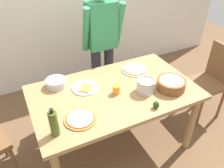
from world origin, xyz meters
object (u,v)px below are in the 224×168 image
chair_wooden_right (211,78)px  pizza_cooked_on_tray (80,119)px  popcorn_bowl (171,83)px  dining_table (114,98)px  pizza_raw_on_board (135,70)px  mixing_bowl_steel (56,83)px  person_cook (102,40)px  olive_oil_bottle (54,123)px  avocado (156,105)px  plate_with_slice (85,88)px  steel_pot (145,86)px  cup_orange (116,90)px

chair_wooden_right → pizza_cooked_on_tray: chair_wooden_right is taller
chair_wooden_right → popcorn_bowl: 0.87m
dining_table → pizza_raw_on_board: pizza_raw_on_board is taller
dining_table → mixing_bowl_steel: (-0.49, 0.33, 0.13)m
pizza_raw_on_board → popcorn_bowl: size_ratio=1.05×
person_cook → pizza_raw_on_board: bearing=-72.4°
olive_oil_bottle → avocado: bearing=-5.7°
mixing_bowl_steel → plate_with_slice: bearing=-33.5°
dining_table → popcorn_bowl: (0.51, -0.21, 0.15)m
pizza_cooked_on_tray → plate_with_slice: plate_with_slice is taller
dining_table → pizza_cooked_on_tray: bearing=-151.8°
pizza_cooked_on_tray → avocado: 0.67m
chair_wooden_right → plate_with_slice: bearing=173.0°
person_cook → steel_pot: person_cook is taller
dining_table → plate_with_slice: 0.31m
steel_pot → cup_orange: steel_pot is taller
olive_oil_bottle → popcorn_bowl: bearing=4.4°
cup_orange → avocado: size_ratio=1.21×
olive_oil_bottle → cup_orange: 0.71m
pizza_cooked_on_tray → popcorn_bowl: (0.95, 0.02, 0.05)m
chair_wooden_right → mixing_bowl_steel: size_ratio=4.75×
pizza_raw_on_board → dining_table: bearing=-147.6°
pizza_cooked_on_tray → plate_with_slice: 0.44m
plate_with_slice → mixing_bowl_steel: 0.30m
popcorn_bowl → avocado: size_ratio=4.00×
popcorn_bowl → olive_oil_bottle: size_ratio=1.09×
mixing_bowl_steel → olive_oil_bottle: (-0.17, -0.62, 0.07)m
pizza_raw_on_board → steel_pot: steel_pot is taller
person_cook → avocado: person_cook is taller
avocado → person_cook: bearing=90.2°
person_cook → plate_with_slice: person_cook is taller
pizza_cooked_on_tray → mixing_bowl_steel: mixing_bowl_steel is taller
chair_wooden_right → pizza_raw_on_board: bearing=164.2°
steel_pot → avocado: bearing=-100.6°
pizza_raw_on_board → plate_with_slice: (-0.62, -0.08, -0.00)m
dining_table → pizza_cooked_on_tray: 0.50m
pizza_cooked_on_tray → mixing_bowl_steel: (-0.05, 0.56, 0.03)m
dining_table → mixing_bowl_steel: mixing_bowl_steel is taller
pizza_cooked_on_tray → avocado: (0.65, -0.15, 0.03)m
pizza_cooked_on_tray → avocado: bearing=-13.3°
avocado → steel_pot: bearing=79.4°
pizza_cooked_on_tray → plate_with_slice: (0.19, 0.39, -0.00)m
plate_with_slice → mixing_bowl_steel: bearing=146.5°
dining_table → avocado: (0.22, -0.39, 0.13)m
pizza_raw_on_board → pizza_cooked_on_tray: 0.94m
avocado → pizza_cooked_on_tray: bearing=166.7°
chair_wooden_right → pizza_raw_on_board: 1.01m
mixing_bowl_steel → person_cook: bearing=31.7°
popcorn_bowl → cup_orange: size_ratio=3.29×
dining_table → pizza_raw_on_board: size_ratio=5.46×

